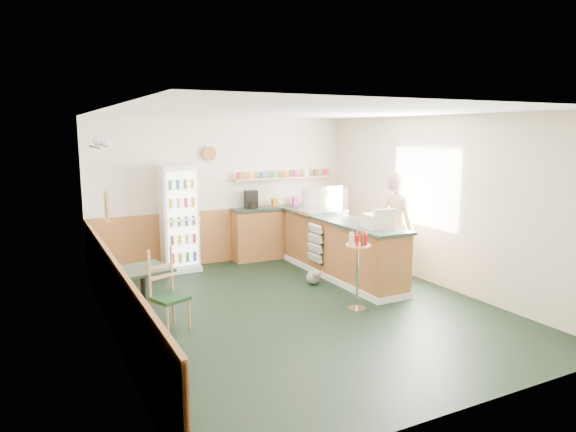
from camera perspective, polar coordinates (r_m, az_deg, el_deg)
ground at (r=7.32m, az=1.38°, el=-10.17°), size 6.00×6.00×0.00m
room_envelope at (r=7.51m, az=-2.76°, el=2.29°), size 5.04×6.02×2.72m
service_counter at (r=8.75m, az=5.83°, el=-3.81°), size 0.68×3.01×1.01m
back_counter at (r=10.11m, az=-0.25°, el=-1.43°), size 2.24×0.42×1.69m
drinks_fridge at (r=9.24m, az=-11.99°, el=-0.24°), size 0.62×0.53×1.88m
display_case at (r=9.10m, az=3.88°, el=1.72°), size 0.81×0.42×0.46m
cash_register at (r=7.81m, az=9.91°, el=-0.58°), size 0.43×0.45×0.22m
shopkeeper at (r=8.57m, az=12.08°, el=-1.16°), size 0.44×0.61×1.82m
condiment_stand at (r=7.12m, az=7.77°, el=-4.68°), size 0.34×0.34×1.07m
newspaper_rack at (r=8.73m, az=3.05°, el=-3.11°), size 0.09×0.41×0.66m
cafe_table at (r=6.97m, az=-15.81°, el=-7.25°), size 0.77×0.77×0.71m
cafe_chair at (r=6.64m, az=-13.20°, el=-7.66°), size 0.49×0.50×1.02m
dog_doorstop at (r=8.37m, az=2.87°, el=-6.75°), size 0.22×0.29×0.27m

